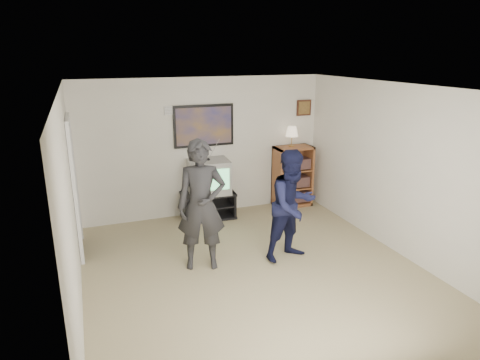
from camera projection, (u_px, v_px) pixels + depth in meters
room_shell at (248, 180)px, 5.80m from camera, size 4.51×5.00×2.51m
media_stand at (208, 205)px, 7.78m from camera, size 0.98×0.58×0.48m
crt_television at (209, 176)px, 7.63m from camera, size 0.76×0.66×0.60m
bookshelf at (293, 176)px, 8.30m from camera, size 0.72×0.41×1.18m
table_lamp at (292, 136)px, 8.11m from camera, size 0.24×0.24×0.38m
person_tall at (201, 206)px, 5.81m from camera, size 0.75×0.59×1.82m
person_short at (293, 205)px, 6.09m from camera, size 0.91×0.78×1.63m
controller_left at (194, 188)px, 5.93m from camera, size 0.06×0.12×0.03m
controller_right at (288, 189)px, 6.26m from camera, size 0.04×0.12×0.04m
poster at (204, 126)px, 7.60m from camera, size 1.10×0.03×0.75m
air_vent at (172, 110)px, 7.33m from camera, size 0.28×0.02×0.14m
small_picture at (304, 108)px, 8.21m from camera, size 0.30×0.03×0.30m
doorway at (74, 188)px, 6.25m from camera, size 0.03×0.85×2.00m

